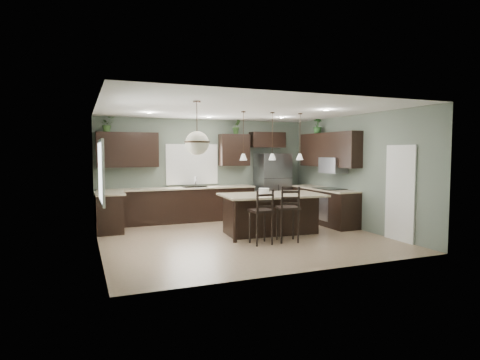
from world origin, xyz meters
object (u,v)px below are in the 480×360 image
Objects in this scene: bar_stool_center at (288,214)px; refrigerator at (272,185)px; bar_stool_left at (261,217)px; plant_back_left at (107,124)px; kitchen_island at (272,214)px; serving_dish at (264,191)px.

refrigerator is at bearing 81.59° from bar_stool_center.
bar_stool_left is at bearing -167.48° from bar_stool_center.
bar_stool_center is 3.15× the size of plant_back_left.
refrigerator is 3.30m from bar_stool_center.
bar_stool_center reaches higher than bar_stool_left.
serving_dish is at bearing -180.00° from kitchen_island.
serving_dish is 0.21× the size of bar_stool_left.
refrigerator is 1.63× the size of bar_stool_left.
serving_dish is at bearing -120.93° from refrigerator.
plant_back_left is (-3.43, 2.43, 2.13)m from kitchen_island.
bar_stool_center is at bearing -1.38° from bar_stool_left.
bar_stool_left is (-0.48, -0.87, -0.43)m from serving_dish.
bar_stool_left is 3.02× the size of plant_back_left.
kitchen_island is 9.62× the size of serving_dish.
bar_stool_center is at bearing -90.68° from kitchen_island.
bar_stool_center is at bearing -111.00° from refrigerator.
bar_stool_center is 5.11m from plant_back_left.
bar_stool_center is (-0.06, -0.86, 0.13)m from kitchen_island.
bar_stool_left is (-0.68, -0.86, 0.11)m from kitchen_island.
refrigerator is 4.92× the size of plant_back_left.
refrigerator reaches higher than kitchen_island.
refrigerator is 3.57m from bar_stool_left.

